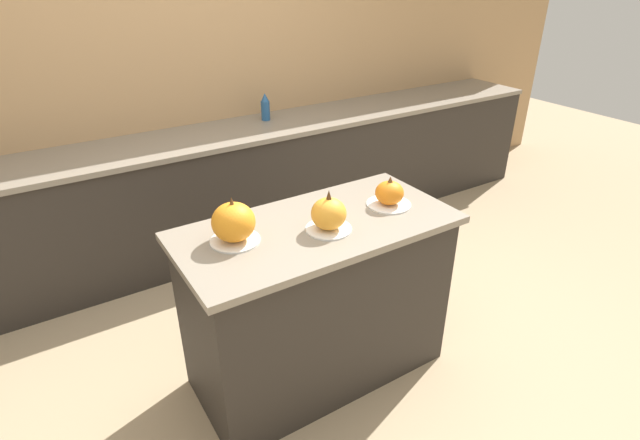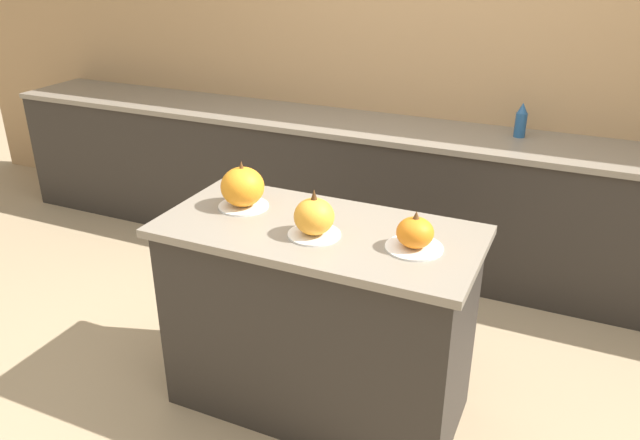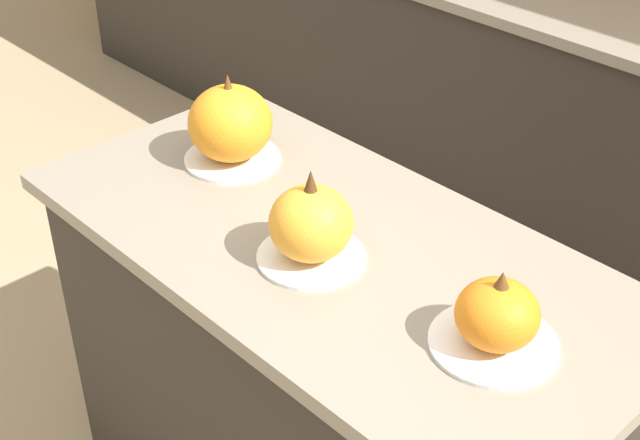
{
  "view_description": "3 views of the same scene",
  "coord_description": "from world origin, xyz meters",
  "px_view_note": "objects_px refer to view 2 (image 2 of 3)",
  "views": [
    {
      "loc": [
        -1.07,
        -1.71,
        1.97
      ],
      "look_at": [
        0.01,
        -0.0,
        0.91
      ],
      "focal_mm": 28.0,
      "sensor_mm": 36.0,
      "label": 1
    },
    {
      "loc": [
        0.94,
        -2.06,
        1.96
      ],
      "look_at": [
        0.01,
        0.0,
        0.92
      ],
      "focal_mm": 35.0,
      "sensor_mm": 36.0,
      "label": 2
    },
    {
      "loc": [
        1.02,
        -1.0,
        1.89
      ],
      "look_at": [
        -0.04,
        0.01,
        0.91
      ],
      "focal_mm": 50.0,
      "sensor_mm": 36.0,
      "label": 3
    }
  ],
  "objects_px": {
    "pumpkin_cake_left": "(243,188)",
    "pumpkin_cake_right": "(415,234)",
    "bottle_tall": "(521,121)",
    "pumpkin_cake_center": "(314,218)"
  },
  "relations": [
    {
      "from": "pumpkin_cake_right",
      "to": "bottle_tall",
      "type": "bearing_deg",
      "value": 84.8
    },
    {
      "from": "pumpkin_cake_left",
      "to": "pumpkin_cake_right",
      "type": "distance_m",
      "value": 0.79
    },
    {
      "from": "pumpkin_cake_left",
      "to": "pumpkin_cake_right",
      "type": "height_order",
      "value": "pumpkin_cake_left"
    },
    {
      "from": "pumpkin_cake_right",
      "to": "bottle_tall",
      "type": "height_order",
      "value": "bottle_tall"
    },
    {
      "from": "pumpkin_cake_left",
      "to": "pumpkin_cake_right",
      "type": "bearing_deg",
      "value": -5.62
    },
    {
      "from": "pumpkin_cake_center",
      "to": "pumpkin_cake_right",
      "type": "height_order",
      "value": "pumpkin_cake_center"
    },
    {
      "from": "pumpkin_cake_right",
      "to": "bottle_tall",
      "type": "relative_size",
      "value": 1.09
    },
    {
      "from": "pumpkin_cake_right",
      "to": "bottle_tall",
      "type": "xyz_separation_m",
      "value": [
        0.15,
        1.63,
        0.04
      ]
    },
    {
      "from": "pumpkin_cake_center",
      "to": "bottle_tall",
      "type": "distance_m",
      "value": 1.77
    },
    {
      "from": "pumpkin_cake_center",
      "to": "pumpkin_cake_right",
      "type": "xyz_separation_m",
      "value": [
        0.39,
        0.05,
        -0.02
      ]
    }
  ]
}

